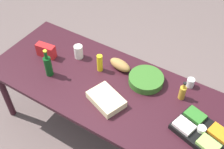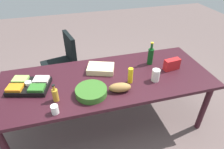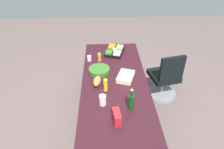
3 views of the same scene
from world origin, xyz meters
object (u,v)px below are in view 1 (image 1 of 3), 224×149
object	(u,v)px
paper_cup	(190,83)
mayo_jar	(79,52)
salad_bowl	(146,80)
dressing_bottle	(182,92)
sheet_cake	(106,99)
wine_bottle	(48,66)
mustard_bottle	(100,63)
conference_table	(112,93)
veggie_tray	(201,131)
chip_bag_red	(46,51)
bread_loaf	(120,65)

from	to	relation	value
paper_cup	mayo_jar	distance (m)	1.15
salad_bowl	mayo_jar	bearing A→B (deg)	3.62
dressing_bottle	sheet_cake	size ratio (longest dim) A/B	0.62
wine_bottle	salad_bowl	xyz separation A→B (m)	(-0.85, -0.40, -0.08)
dressing_bottle	sheet_cake	distance (m)	0.68
paper_cup	mustard_bottle	world-z (taller)	mustard_bottle
paper_cup	conference_table	bearing A→B (deg)	33.62
conference_table	veggie_tray	size ratio (longest dim) A/B	5.11
conference_table	paper_cup	xyz separation A→B (m)	(-0.61, -0.40, 0.11)
dressing_bottle	mustard_bottle	distance (m)	0.83
chip_bag_red	wine_bottle	distance (m)	0.28
chip_bag_red	bread_loaf	xyz separation A→B (m)	(-0.75, -0.24, -0.02)
wine_bottle	mustard_bottle	xyz separation A→B (m)	(-0.38, -0.31, -0.02)
sheet_cake	mayo_jar	distance (m)	0.67
salad_bowl	bread_loaf	bearing A→B (deg)	-5.66
paper_cup	chip_bag_red	xyz separation A→B (m)	(1.42, 0.38, 0.02)
wine_bottle	bread_loaf	distance (m)	0.70
veggie_tray	dressing_bottle	bearing A→B (deg)	-45.03
bread_loaf	conference_table	bearing A→B (deg)	105.18
wine_bottle	dressing_bottle	world-z (taller)	wine_bottle
dressing_bottle	salad_bowl	xyz separation A→B (m)	(0.36, -0.00, -0.04)
veggie_tray	mustard_bottle	xyz separation A→B (m)	(1.10, -0.19, 0.06)
wine_bottle	dressing_bottle	xyz separation A→B (m)	(-1.21, -0.40, -0.04)
dressing_bottle	chip_bag_red	bearing A→B (deg)	8.35
mustard_bottle	dressing_bottle	bearing A→B (deg)	-173.88
dressing_bottle	sheet_cake	world-z (taller)	dressing_bottle
wine_bottle	mustard_bottle	size ratio (longest dim) A/B	1.64
paper_cup	dressing_bottle	xyz separation A→B (m)	(0.01, 0.18, 0.03)
mayo_jar	paper_cup	bearing A→B (deg)	-168.88
chip_bag_red	mustard_bottle	bearing A→B (deg)	-168.57
bread_loaf	wine_bottle	bearing A→B (deg)	38.48
chip_bag_red	mustard_bottle	distance (m)	0.60
bread_loaf	mayo_jar	xyz separation A→B (m)	(0.45, 0.08, 0.02)
chip_bag_red	sheet_cake	world-z (taller)	chip_bag_red
chip_bag_red	dressing_bottle	world-z (taller)	dressing_bottle
conference_table	wine_bottle	distance (m)	0.66
sheet_cake	veggie_tray	bearing A→B (deg)	-171.47
dressing_bottle	conference_table	bearing A→B (deg)	21.01
sheet_cake	salad_bowl	bearing A→B (deg)	-115.43
bread_loaf	sheet_cake	size ratio (longest dim) A/B	0.75
bread_loaf	mayo_jar	distance (m)	0.46
conference_table	bread_loaf	bearing A→B (deg)	-74.82
conference_table	bread_loaf	xyz separation A→B (m)	(0.07, -0.26, 0.12)
chip_bag_red	salad_bowl	world-z (taller)	chip_bag_red
salad_bowl	mustard_bottle	xyz separation A→B (m)	(0.46, 0.09, 0.06)
sheet_cake	mustard_bottle	xyz separation A→B (m)	(0.27, -0.31, 0.06)
chip_bag_red	mayo_jar	bearing A→B (deg)	-151.48
salad_bowl	sheet_cake	distance (m)	0.44
chip_bag_red	wine_bottle	xyz separation A→B (m)	(-0.20, 0.19, 0.05)
conference_table	mayo_jar	distance (m)	0.57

